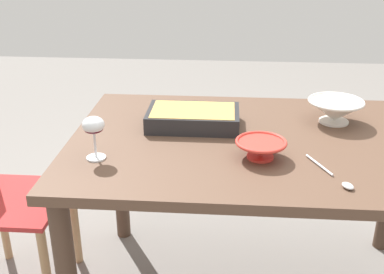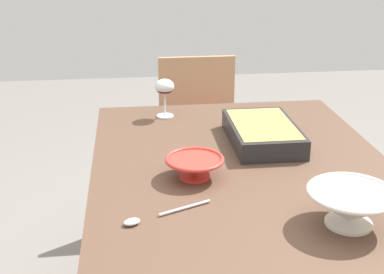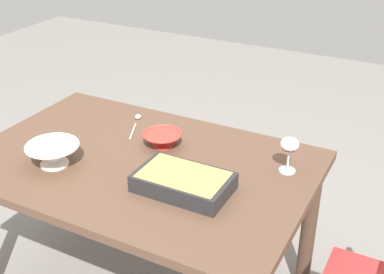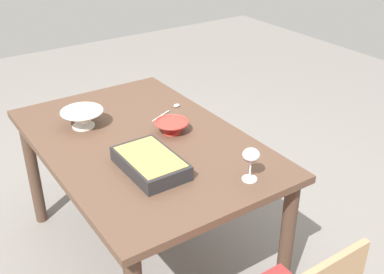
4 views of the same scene
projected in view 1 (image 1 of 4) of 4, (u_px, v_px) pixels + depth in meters
The scene contains 6 objects.
dining_table at pixel (261, 163), 1.81m from camera, with size 1.44×0.94×0.75m.
wine_glass at pixel (94, 128), 1.57m from camera, with size 0.08×0.08×0.15m.
casserole_dish at pixel (193, 117), 1.87m from camera, with size 0.36×0.22×0.07m.
mixing_bowl at pixel (335, 110), 1.90m from camera, with size 0.22×0.22×0.10m.
small_bowl at pixel (261, 148), 1.61m from camera, with size 0.18×0.18×0.06m.
serving_spoon at pixel (337, 178), 1.47m from camera, with size 0.12×0.24×0.01m.
Camera 1 is at (-0.14, -1.63, 1.47)m, focal length 44.40 mm.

